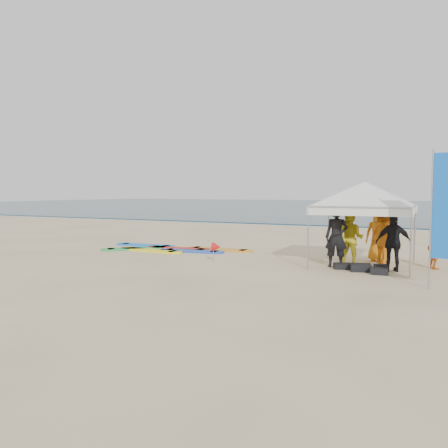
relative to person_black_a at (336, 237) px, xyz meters
name	(u,v)px	position (x,y,z in m)	size (l,w,h in m)	color
ground	(195,274)	(-3.30, -2.80, -0.91)	(120.00, 120.00, 0.00)	beige
ocean	(389,206)	(-3.30, 57.20, -0.87)	(160.00, 84.00, 0.08)	#0C2633
shoreline_foam	(331,226)	(-3.30, 15.40, -0.91)	(160.00, 1.20, 0.01)	silver
person_black_a	(336,237)	(0.00, 0.00, 0.00)	(0.66, 0.44, 1.82)	black
person_yellow	(350,238)	(0.34, 0.41, -0.06)	(0.83, 0.64, 1.70)	gold
person_orange_a	(384,237)	(1.28, 0.86, -0.02)	(1.15, 0.66, 1.78)	#C56311
person_black_b	(393,243)	(1.60, -0.03, -0.08)	(0.97, 0.40, 1.66)	black
person_orange_b	(379,234)	(1.04, 1.67, -0.02)	(0.87, 0.57, 1.79)	orange
person_seated	(434,252)	(2.65, 0.96, -0.41)	(0.93, 0.30, 1.01)	orange
canopy_tent	(365,182)	(0.71, 0.62, 1.65)	(3.90, 3.90, 2.94)	#A5A5A8
feather_flag	(443,208)	(2.78, -2.12, 0.99)	(0.55, 0.04, 3.24)	#A5A5A8
marker_pennant	(217,247)	(-3.65, -0.72, -0.41)	(0.28, 0.28, 0.64)	#A5A5A8
gear_pile	(362,268)	(0.82, -0.38, -0.81)	(1.61, 0.90, 0.22)	black
surfboard_spread	(170,249)	(-6.65, 1.20, -0.87)	(5.56, 2.41, 0.07)	green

